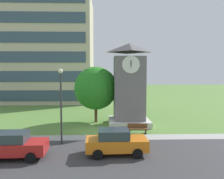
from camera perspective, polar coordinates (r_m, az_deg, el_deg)
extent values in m
plane|color=#567F38|center=(22.11, -4.26, -10.14)|extent=(160.00, 160.00, 0.00)
cube|color=#38383A|center=(15.80, -5.26, -16.09)|extent=(120.00, 7.20, 0.01)
cube|color=#9E9E99|center=(19.98, -4.52, -11.70)|extent=(120.00, 1.60, 0.01)
cube|color=beige|center=(46.39, -15.87, 9.18)|extent=(17.34, 12.49, 19.20)
cube|color=#384C60|center=(40.31, -17.78, -1.48)|extent=(15.96, 0.10, 1.80)
cube|color=#384C60|center=(40.12, -17.89, 3.07)|extent=(15.96, 0.10, 1.80)
cube|color=#384C60|center=(40.20, -17.99, 7.63)|extent=(15.96, 0.10, 1.80)
cube|color=#384C60|center=(40.52, -18.10, 12.15)|extent=(15.96, 0.10, 1.80)
cube|color=#384C60|center=(41.10, -18.21, 16.57)|extent=(15.96, 0.10, 1.80)
cube|color=slate|center=(24.10, 4.20, -0.38)|extent=(3.09, 3.09, 7.09)
cube|color=beige|center=(24.58, 4.16, -7.95)|extent=(4.17, 4.17, 0.60)
pyramid|color=#555155|center=(24.15, 4.26, 10.21)|extent=(3.40, 3.40, 0.91)
cylinder|color=white|center=(22.44, 4.68, 6.16)|extent=(1.70, 0.12, 1.70)
cylinder|color=white|center=(24.26, 8.03, 5.99)|extent=(0.12, 1.70, 1.70)
cube|color=black|center=(22.38, 4.71, 6.56)|extent=(0.08, 0.05, 0.51)
cube|color=black|center=(22.36, 4.71, 6.17)|extent=(0.04, 0.06, 0.77)
cube|color=brown|center=(21.15, 6.34, -9.56)|extent=(1.82, 0.55, 0.06)
cube|color=brown|center=(21.31, 6.29, -8.82)|extent=(1.80, 0.12, 0.40)
cube|color=black|center=(21.14, 4.37, -10.18)|extent=(0.10, 0.43, 0.45)
cube|color=black|center=(21.29, 8.30, -10.11)|extent=(0.10, 0.43, 0.45)
cylinder|color=#333338|center=(18.10, -12.43, -4.71)|extent=(0.14, 0.14, 5.41)
sphere|color=#F2EFCC|center=(17.88, -12.57, 4.46)|extent=(0.36, 0.36, 0.36)
cylinder|color=#513823|center=(25.69, -3.99, -5.69)|extent=(0.32, 0.32, 2.11)
sphere|color=#298123|center=(25.36, -4.02, 0.35)|extent=(4.72, 4.72, 4.72)
cube|color=red|center=(16.45, -22.91, -12.99)|extent=(4.09, 1.95, 0.76)
cube|color=#2D3842|center=(16.33, -23.66, -10.66)|extent=(2.07, 1.67, 0.60)
cylinder|color=black|center=(17.03, -17.77, -13.60)|extent=(0.67, 0.24, 0.66)
cylinder|color=black|center=(15.40, -19.42, -15.58)|extent=(0.67, 0.24, 0.66)
cylinder|color=black|center=(17.78, -25.83, -13.05)|extent=(0.67, 0.24, 0.66)
cube|color=orange|center=(15.91, 1.14, -13.24)|extent=(4.13, 1.97, 0.76)
cube|color=#2D3842|center=(15.70, 0.39, -10.89)|extent=(2.09, 1.68, 0.60)
cylinder|color=black|center=(17.02, 5.22, -13.42)|extent=(0.67, 0.24, 0.66)
cylinder|color=black|center=(15.34, 6.32, -15.43)|extent=(0.67, 0.24, 0.66)
cylinder|color=black|center=(16.82, -3.55, -13.62)|extent=(0.67, 0.24, 0.66)
cylinder|color=black|center=(15.12, -3.51, -15.71)|extent=(0.67, 0.24, 0.66)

